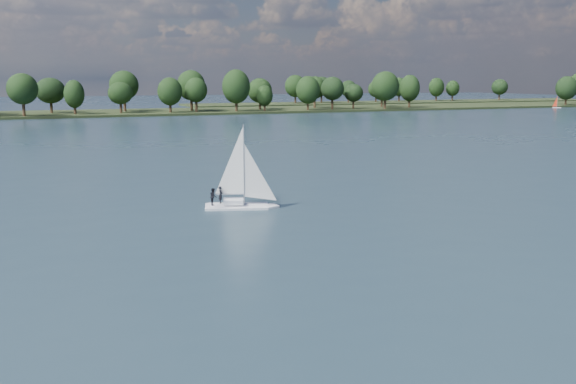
% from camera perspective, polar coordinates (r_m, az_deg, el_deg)
% --- Properties ---
extents(ground, '(700.00, 700.00, 0.00)m').
position_cam_1_polar(ground, '(113.20, -14.34, 3.78)').
color(ground, '#233342').
rests_on(ground, ground).
extents(far_shore, '(660.00, 40.00, 1.50)m').
position_cam_1_polar(far_shore, '(224.32, -18.58, 6.53)').
color(far_shore, black).
rests_on(far_shore, ground).
extents(far_shore_back, '(220.00, 30.00, 1.40)m').
position_cam_1_polar(far_shore_back, '(323.75, 10.47, 7.80)').
color(far_shore_back, black).
rests_on(far_shore_back, ground).
extents(sailboat, '(6.35, 3.46, 8.06)m').
position_cam_1_polar(sailboat, '(58.34, -4.55, 0.67)').
color(sailboat, white).
rests_on(sailboat, ground).
extents(dinghy_orange, '(3.39, 2.75, 5.12)m').
position_cam_1_polar(dinghy_orange, '(285.78, 22.79, 7.16)').
color(dinghy_orange, white).
rests_on(dinghy_orange, ground).
extents(treeline, '(562.57, 73.72, 17.79)m').
position_cam_1_polar(treeline, '(219.77, -22.02, 8.37)').
color(treeline, black).
rests_on(treeline, ground).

